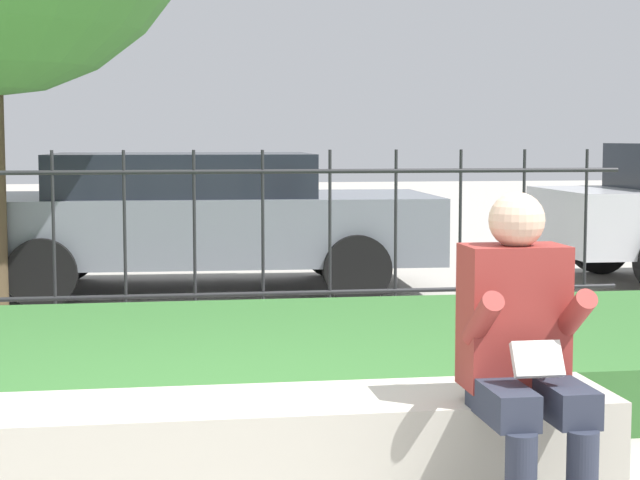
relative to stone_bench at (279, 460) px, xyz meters
The scene contains 5 objects.
stone_bench is the anchor object (origin of this frame).
person_seated_reader 1.03m from the stone_bench, 19.33° to the right, with size 0.42×0.73×1.23m.
grass_berm 1.97m from the stone_bench, 94.92° to the left, with size 8.59×2.52×0.33m.
iron_fence 3.93m from the stone_bench, 92.48° to the left, with size 6.59×0.03×1.35m.
car_parked_center 6.04m from the stone_bench, 90.61° to the left, with size 4.39×2.12×1.29m.
Camera 1 is at (-0.30, -4.00, 1.44)m, focal length 60.00 mm.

